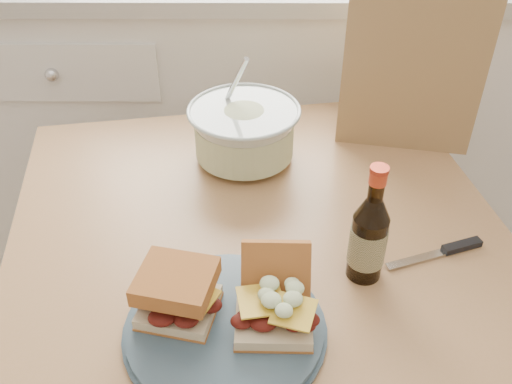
{
  "coord_description": "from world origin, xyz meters",
  "views": [
    {
      "loc": [
        0.04,
        0.04,
        1.41
      ],
      "look_at": [
        0.03,
        0.81,
        0.81
      ],
      "focal_mm": 40.0,
      "sensor_mm": 36.0,
      "label": 1
    }
  ],
  "objects_px": {
    "dining_table": "(260,275)",
    "paper_bag": "(412,52)",
    "plate": "(225,328)",
    "beer_bottle": "(369,237)",
    "coleslaw_bowl": "(244,134)"
  },
  "relations": [
    {
      "from": "plate",
      "to": "beer_bottle",
      "type": "distance_m",
      "value": 0.26
    },
    {
      "from": "plate",
      "to": "coleslaw_bowl",
      "type": "relative_size",
      "value": 1.27
    },
    {
      "from": "dining_table",
      "to": "paper_bag",
      "type": "distance_m",
      "value": 0.56
    },
    {
      "from": "dining_table",
      "to": "coleslaw_bowl",
      "type": "xyz_separation_m",
      "value": [
        -0.03,
        0.23,
        0.17
      ]
    },
    {
      "from": "coleslaw_bowl",
      "to": "dining_table",
      "type": "bearing_deg",
      "value": -82.07
    },
    {
      "from": "beer_bottle",
      "to": "paper_bag",
      "type": "bearing_deg",
      "value": 65.86
    },
    {
      "from": "plate",
      "to": "beer_bottle",
      "type": "height_order",
      "value": "beer_bottle"
    },
    {
      "from": "paper_bag",
      "to": "coleslaw_bowl",
      "type": "bearing_deg",
      "value": -149.08
    },
    {
      "from": "dining_table",
      "to": "beer_bottle",
      "type": "bearing_deg",
      "value": -40.3
    },
    {
      "from": "coleslaw_bowl",
      "to": "paper_bag",
      "type": "xyz_separation_m",
      "value": [
        0.35,
        0.13,
        0.12
      ]
    },
    {
      "from": "coleslaw_bowl",
      "to": "beer_bottle",
      "type": "xyz_separation_m",
      "value": [
        0.2,
        -0.33,
        0.02
      ]
    },
    {
      "from": "plate",
      "to": "beer_bottle",
      "type": "relative_size",
      "value": 1.37
    },
    {
      "from": "dining_table",
      "to": "plate",
      "type": "distance_m",
      "value": 0.25
    },
    {
      "from": "beer_bottle",
      "to": "dining_table",
      "type": "bearing_deg",
      "value": 143.19
    },
    {
      "from": "beer_bottle",
      "to": "paper_bag",
      "type": "distance_m",
      "value": 0.5
    }
  ]
}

